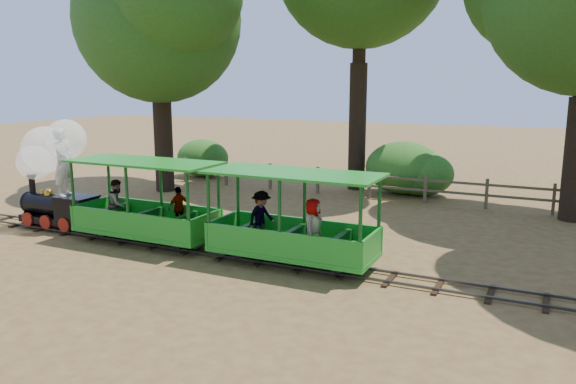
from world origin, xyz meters
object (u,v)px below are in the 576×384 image
at_px(carriage_front, 144,212).
at_px(fence, 397,184).
at_px(locomotive, 52,166).
at_px(carriage_rear, 289,229).

distance_m(carriage_front, fence, 9.19).
bearing_deg(carriage_front, locomotive, 178.73).
height_order(carriage_front, carriage_rear, same).
height_order(carriage_rear, fence, carriage_rear).
bearing_deg(carriage_front, carriage_rear, 0.11).
distance_m(carriage_front, carriage_rear, 4.14).
distance_m(locomotive, carriage_front, 3.40).
bearing_deg(fence, carriage_front, -119.26).
xyz_separation_m(locomotive, fence, (7.74, 7.94, -1.21)).
distance_m(carriage_rear, fence, 8.02).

